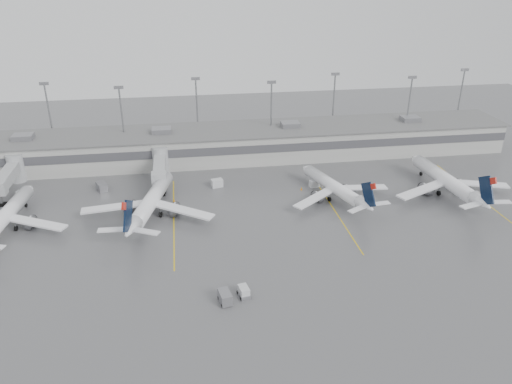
{
  "coord_description": "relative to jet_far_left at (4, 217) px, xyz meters",
  "views": [
    {
      "loc": [
        -14.43,
        -71.27,
        50.09
      ],
      "look_at": [
        0.22,
        24.0,
        5.0
      ],
      "focal_mm": 35.0,
      "sensor_mm": 36.0,
      "label": 1
    }
  ],
  "objects": [
    {
      "name": "cone_c",
      "position": [
        63.92,
        9.67,
        -2.61
      ],
      "size": [
        0.48,
        0.48,
        0.77
      ],
      "primitive_type": "cone",
      "color": "orange",
      "rests_on": "ground"
    },
    {
      "name": "gse_uld_c",
      "position": [
        67.48,
        11.13,
        -2.16
      ],
      "size": [
        2.65,
        2.09,
        1.65
      ],
      "primitive_type": "cube",
      "rotation": [
        0.0,
        0.0,
        0.25
      ],
      "color": "silver",
      "rests_on": "ground"
    },
    {
      "name": "baggage_tug",
      "position": [
        44.92,
        -29.27,
        -2.31
      ],
      "size": [
        2.2,
        2.98,
        1.75
      ],
      "rotation": [
        0.0,
        0.0,
        0.19
      ],
      "color": "silver",
      "rests_on": "ground"
    },
    {
      "name": "terminal",
      "position": [
        51.16,
        33.64,
        1.18
      ],
      "size": [
        152.0,
        17.0,
        9.45
      ],
      "color": "#A2A29D",
      "rests_on": "ground"
    },
    {
      "name": "gse_uld_b",
      "position": [
        44.15,
        14.7,
        -2.04
      ],
      "size": [
        3.0,
        2.31,
        1.9
      ],
      "primitive_type": "cube",
      "rotation": [
        0.0,
        0.0,
        0.21
      ],
      "color": "silver",
      "rests_on": "ground"
    },
    {
      "name": "cone_b",
      "position": [
        33.79,
        7.77,
        -2.61
      ],
      "size": [
        0.48,
        0.48,
        0.76
      ],
      "primitive_type": "cone",
      "color": "orange",
      "rests_on": "ground"
    },
    {
      "name": "light_masts",
      "position": [
        51.16,
        39.41,
        9.04
      ],
      "size": [
        142.4,
        8.0,
        20.6
      ],
      "color": "gray",
      "rests_on": "ground"
    },
    {
      "name": "jet_mid_right",
      "position": [
        70.48,
        3.89,
        -0.17
      ],
      "size": [
        23.82,
        27.14,
        9.08
      ],
      "rotation": [
        0.0,
        0.0,
        0.31
      ],
      "color": "white",
      "rests_on": "ground"
    },
    {
      "name": "jet_bridge_left",
      "position": [
        -4.34,
        21.38,
        0.88
      ],
      "size": [
        4.0,
        17.2,
        7.0
      ],
      "color": "#979A9C",
      "rests_on": "ground"
    },
    {
      "name": "stand_markings",
      "position": [
        51.16,
        -0.34,
        -2.98
      ],
      "size": [
        105.25,
        40.0,
        0.01
      ],
      "color": "#E1B90D",
      "rests_on": "ground"
    },
    {
      "name": "jet_bridge_right",
      "position": [
        30.66,
        21.38,
        0.88
      ],
      "size": [
        4.0,
        17.2,
        7.0
      ],
      "color": "#979A9C",
      "rests_on": "ground"
    },
    {
      "name": "cone_d",
      "position": [
        107.89,
        4.66,
        -2.65
      ],
      "size": [
        0.43,
        0.43,
        0.68
      ],
      "primitive_type": "cone",
      "color": "orange",
      "rests_on": "ground"
    },
    {
      "name": "ground",
      "position": [
        51.16,
        -24.34,
        -2.99
      ],
      "size": [
        260.0,
        260.0,
        0.0
      ],
      "primitive_type": "plane",
      "color": "#535355",
      "rests_on": "ground"
    },
    {
      "name": "jet_far_left",
      "position": [
        0.0,
        0.0,
        0.0
      ],
      "size": [
        26.36,
        29.7,
        9.62
      ],
      "rotation": [
        0.0,
        0.0,
        -0.12
      ],
      "color": "white",
      "rests_on": "ground"
    },
    {
      "name": "gse_loader",
      "position": [
        16.82,
        16.72,
        -2.0
      ],
      "size": [
        3.14,
        3.72,
        1.99
      ],
      "primitive_type": "cube",
      "rotation": [
        0.0,
        0.0,
        0.44
      ],
      "color": "slate",
      "rests_on": "ground"
    },
    {
      "name": "baggage_cart",
      "position": [
        41.72,
        -30.47,
        -1.97
      ],
      "size": [
        2.27,
        3.31,
        1.96
      ],
      "rotation": [
        0.0,
        0.0,
        0.19
      ],
      "color": "slate",
      "rests_on": "ground"
    },
    {
      "name": "jet_mid_left",
      "position": [
        28.91,
        1.94,
        0.26
      ],
      "size": [
        27.89,
        31.66,
        10.44
      ],
      "rotation": [
        0.0,
        0.0,
        -0.25
      ],
      "color": "white",
      "rests_on": "ground"
    },
    {
      "name": "gse_uld_a",
      "position": [
        -0.95,
        15.37,
        -2.18
      ],
      "size": [
        2.65,
        2.17,
        1.62
      ],
      "primitive_type": "cube",
      "rotation": [
        0.0,
        0.0,
        -0.32
      ],
      "color": "silver",
      "rests_on": "ground"
    },
    {
      "name": "jet_far_right",
      "position": [
        97.09,
        2.67,
        0.24
      ],
      "size": [
        28.52,
        32.08,
        10.38
      ],
      "rotation": [
        0.0,
        0.0,
        0.09
      ],
      "color": "white",
      "rests_on": "ground"
    }
  ]
}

